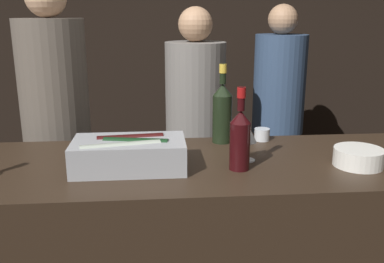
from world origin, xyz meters
TOP-DOWN VIEW (x-y plane):
  - wall_back_chalkboard at (0.00, 2.60)m, footprint 6.40×0.06m
  - ice_bin_with_bottles at (-0.25, 0.29)m, footprint 0.43×0.24m
  - bowl_white at (0.65, 0.25)m, footprint 0.19×0.19m
  - wine_glass at (0.22, 0.35)m, footprint 0.08×0.08m
  - candle_votive at (0.36, 0.63)m, footprint 0.07×0.07m
  - red_wine_bottle_tall at (0.17, 0.25)m, footprint 0.08×0.08m
  - champagne_bottle at (0.16, 0.62)m, footprint 0.09×0.09m
  - person_in_hoodie at (0.10, 1.35)m, footprint 0.38×0.38m
  - person_blond_tee at (-0.69, 1.02)m, footprint 0.36×0.36m
  - person_grey_polo at (0.76, 1.75)m, footprint 0.38×0.38m

SIDE VIEW (x-z plane):
  - person_in_hoodie at x=0.10m, z-range 0.09..1.77m
  - person_grey_polo at x=0.76m, z-range 0.09..1.80m
  - person_blond_tee at x=-0.69m, z-range 0.11..1.94m
  - candle_votive at x=0.36m, z-range 1.06..1.11m
  - bowl_white at x=0.65m, z-range 1.06..1.13m
  - ice_bin_with_bottles at x=-0.25m, z-range 1.06..1.18m
  - wine_glass at x=0.22m, z-range 1.09..1.25m
  - red_wine_bottle_tall at x=0.17m, z-range 1.02..1.35m
  - champagne_bottle at x=0.16m, z-range 1.02..1.39m
  - wall_back_chalkboard at x=0.00m, z-range 0.00..2.80m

